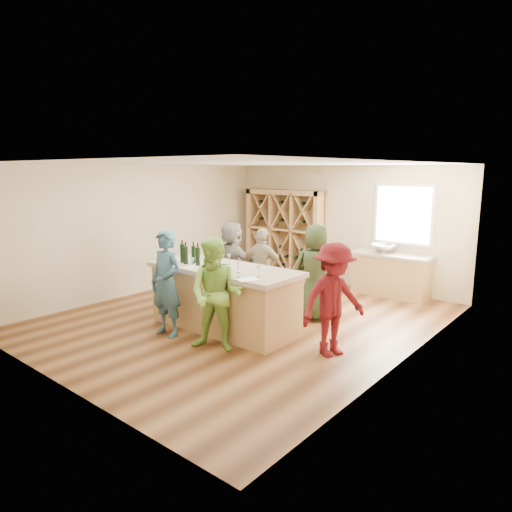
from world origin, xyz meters
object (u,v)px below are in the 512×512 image
Objects in this scene: person_far_mid at (262,269)px; wine_bottle_c at (194,255)px; wine_bottle_b at (186,255)px; person_near_right at (216,295)px; person_far_left at (232,261)px; sink at (383,249)px; wine_bottle_d at (198,257)px; wine_bottle_a at (182,253)px; person_near_left at (166,283)px; person_server at (333,300)px; wine_bottle_e at (207,258)px; person_far_right at (316,272)px; wine_rack at (285,233)px; tasting_counter_base at (224,300)px.

wine_bottle_c is at bearing 60.81° from person_far_mid.
person_near_right is (1.25, -0.52, -0.37)m from wine_bottle_b.
wine_bottle_b is at bearing 113.54° from person_far_left.
person_far_mid is at bearing -117.91° from sink.
wine_bottle_d is at bearing -24.76° from wine_bottle_c.
wine_bottle_a is 1.55m from person_near_right.
person_server is (2.52, 1.01, -0.04)m from person_near_left.
wine_bottle_a is 0.81m from person_near_left.
wine_bottle_e is 0.18× the size of person_far_right.
wine_rack is at bearing 103.44° from wine_bottle_c.
sink is 1.78× the size of wine_bottle_b.
wine_bottle_d is at bearing 6.29° from wine_bottle_b.
wine_bottle_e is 0.80m from person_near_left.
person_far_right is (0.96, 1.39, 0.38)m from tasting_counter_base.
wine_bottle_c is 0.18× the size of person_near_right.
wine_bottle_e reaches higher than sink.
person_server is 1.01× the size of person_far_left.
person_near_right reaches higher than sink.
person_far_left is at bearing 113.63° from wine_bottle_d.
wine_bottle_b is at bearing -173.71° from wine_bottle_d.
tasting_counter_base is 8.60× the size of wine_bottle_c.
wine_bottle_d is at bearing 120.26° from person_server.
person_far_mid is at bearing 73.97° from wine_bottle_c.
wine_rack is 4.12m from wine_bottle_c.
wine_rack is 4.24m from wine_bottle_b.
wine_bottle_e is at bearing -9.02° from wine_bottle_c.
wine_bottle_e is (-1.35, -4.00, 0.22)m from sink.
tasting_counter_base is 1.03m from person_near_right.
wine_bottle_e is at bearing -141.29° from tasting_counter_base.
wine_bottle_b is 0.27m from wine_bottle_d.
wine_bottle_a is 1.04× the size of wine_bottle_d.
wine_bottle_c is (-1.74, -3.94, 0.22)m from sink.
wine_rack is 7.22× the size of wine_bottle_b.
wine_bottle_c is 0.82m from person_near_left.
wine_bottle_c is at bearing 97.76° from person_near_left.
person_near_right reaches higher than wine_bottle_a.
person_far_mid is 0.90× the size of person_far_right.
wine_bottle_a is 0.15m from wine_bottle_b.
person_far_left is at bearing 103.34° from person_near_left.
person_server is 3.37m from person_far_left.
person_far_left is (-0.44, 1.66, -0.40)m from wine_bottle_b.
wine_rack reaches higher than wine_bottle_c.
wine_rack is at bearing -70.75° from person_far_left.
wine_bottle_a is (0.76, -4.09, 0.14)m from wine_rack.
wine_rack reaches higher than tasting_counter_base.
person_near_right is at bearing -52.74° from tasting_counter_base.
wine_bottle_e is (0.17, 0.04, -0.00)m from wine_bottle_d.
wine_bottle_e is at bearing 66.37° from person_near_left.
tasting_counter_base is 1.35m from person_far_mid.
sink is 1.72× the size of wine_bottle_e.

